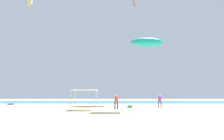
# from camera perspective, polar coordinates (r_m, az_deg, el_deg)

# --- Properties ---
(ground) EXTENTS (110.00, 110.00, 0.10)m
(ground) POSITION_cam_1_polar(r_m,az_deg,el_deg) (20.82, 3.15, -11.19)
(ground) COLOR #D1BA8C
(ocean_strip) EXTENTS (110.00, 18.24, 0.03)m
(ocean_strip) POSITION_cam_1_polar(r_m,az_deg,el_deg) (47.93, 1.47, -8.38)
(ocean_strip) COLOR teal
(ocean_strip) RESTS_ON ground
(canopy_tent) EXTENTS (2.63, 2.75, 2.18)m
(canopy_tent) POSITION_cam_1_polar(r_m,az_deg,el_deg) (23.58, -6.92, -5.46)
(canopy_tent) COLOR #B2B2B7
(canopy_tent) RESTS_ON ground
(person_near_tent) EXTENTS (0.44, 0.40, 1.68)m
(person_near_tent) POSITION_cam_1_polar(r_m,az_deg,el_deg) (24.84, 1.33, -8.02)
(person_near_tent) COLOR black
(person_near_tent) RESTS_ON ground
(person_leftmost) EXTENTS (0.43, 0.39, 1.64)m
(person_leftmost) POSITION_cam_1_polar(r_m,az_deg,el_deg) (27.79, 12.67, -7.74)
(person_leftmost) COLOR brown
(person_leftmost) RESTS_ON ground
(cooler_box) EXTENTS (0.57, 0.37, 0.35)m
(cooler_box) POSITION_cam_1_polar(r_m,az_deg,el_deg) (27.51, 4.91, -9.52)
(cooler_box) COLOR #1E8C4C
(cooler_box) RESTS_ON ground
(kite_inflatable_teal) EXTENTS (4.74, 1.71, 1.91)m
(kite_inflatable_teal) POSITION_cam_1_polar(r_m,az_deg,el_deg) (33.35, 9.28, 7.34)
(kite_inflatable_teal) COLOR teal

